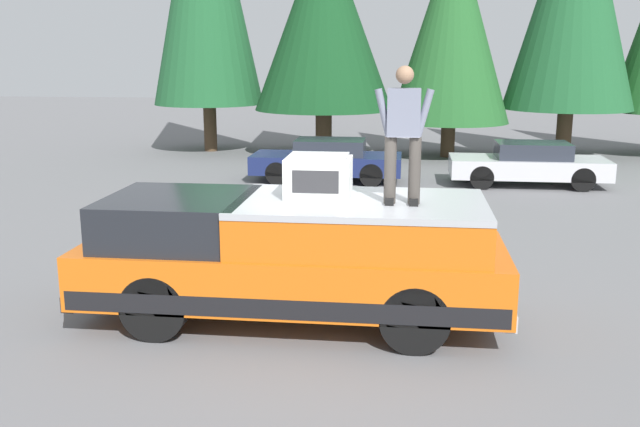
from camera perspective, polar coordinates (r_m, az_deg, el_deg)
ground_plane at (r=9.88m, az=0.51°, el=-7.85°), size 90.00×90.00×0.00m
pickup_truck at (r=9.31m, az=-2.17°, el=-3.50°), size 2.01×5.54×1.65m
compressor_unit at (r=9.16m, az=-0.12°, el=3.02°), size 0.65×0.84×0.56m
person_on_truck_bed at (r=8.74m, az=6.73°, el=6.59°), size 0.29×0.72×1.69m
parked_car_silver at (r=19.73m, az=16.48°, el=3.85°), size 1.64×4.10×1.16m
parked_car_navy at (r=19.59m, az=0.60°, el=4.32°), size 1.64×4.10×1.16m
conifer_center_left at (r=24.43m, az=10.62°, el=14.74°), size 3.98×3.98×7.59m
conifer_center_right at (r=24.54m, az=0.31°, el=15.58°), size 4.70×4.70×7.76m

